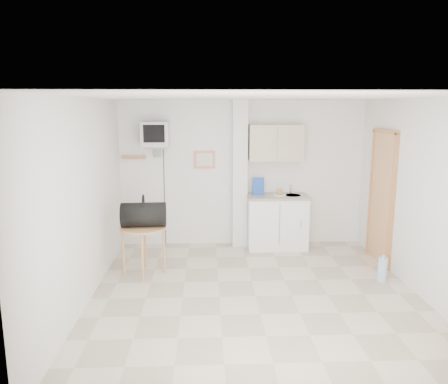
{
  "coord_description": "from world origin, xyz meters",
  "views": [
    {
      "loc": [
        -0.62,
        -5.22,
        2.39
      ],
      "look_at": [
        -0.38,
        0.6,
        1.25
      ],
      "focal_mm": 35.0,
      "sensor_mm": 36.0,
      "label": 1
    }
  ],
  "objects_px": {
    "round_table": "(143,233)",
    "duffel_bag": "(144,214)",
    "water_bottle": "(382,270)",
    "crt_television": "(156,135)"
  },
  "relations": [
    {
      "from": "duffel_bag",
      "to": "water_bottle",
      "type": "bearing_deg",
      "value": -10.77
    },
    {
      "from": "duffel_bag",
      "to": "crt_television",
      "type": "bearing_deg",
      "value": 83.48
    },
    {
      "from": "crt_television",
      "to": "duffel_bag",
      "type": "xyz_separation_m",
      "value": [
        -0.07,
        -1.17,
        -1.05
      ]
    },
    {
      "from": "water_bottle",
      "to": "crt_television",
      "type": "bearing_deg",
      "value": 153.67
    },
    {
      "from": "crt_television",
      "to": "water_bottle",
      "type": "relative_size",
      "value": 5.63
    },
    {
      "from": "crt_television",
      "to": "water_bottle",
      "type": "bearing_deg",
      "value": -26.33
    },
    {
      "from": "round_table",
      "to": "water_bottle",
      "type": "relative_size",
      "value": 1.85
    },
    {
      "from": "duffel_bag",
      "to": "water_bottle",
      "type": "xyz_separation_m",
      "value": [
        3.33,
        -0.45,
        -0.71
      ]
    },
    {
      "from": "water_bottle",
      "to": "duffel_bag",
      "type": "bearing_deg",
      "value": 172.38
    },
    {
      "from": "round_table",
      "to": "duffel_bag",
      "type": "bearing_deg",
      "value": 54.61
    }
  ]
}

